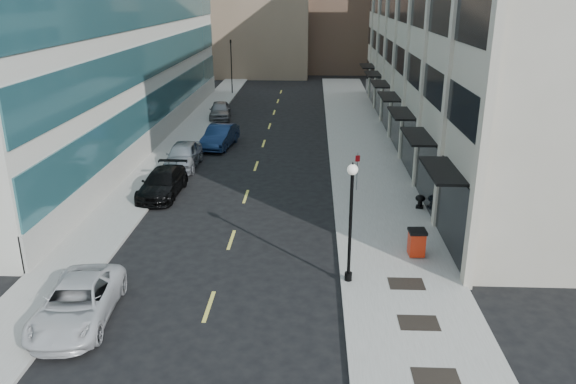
# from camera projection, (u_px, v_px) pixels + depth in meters

# --- Properties ---
(ground) EXTENTS (160.00, 160.00, 0.00)m
(ground) POSITION_uv_depth(u_px,v_px,m) (199.00, 337.00, 19.10)
(ground) COLOR black
(ground) RESTS_ON ground
(sidewalk_right) EXTENTS (5.00, 80.00, 0.15)m
(sidewalk_right) POSITION_uv_depth(u_px,v_px,m) (367.00, 166.00, 37.58)
(sidewalk_right) COLOR gray
(sidewalk_right) RESTS_ON ground
(sidewalk_left) EXTENTS (3.00, 80.00, 0.15)m
(sidewalk_left) POSITION_uv_depth(u_px,v_px,m) (161.00, 164.00, 38.16)
(sidewalk_left) COLOR gray
(sidewalk_left) RESTS_ON ground
(building_right) EXTENTS (15.30, 46.50, 18.25)m
(building_right) POSITION_uv_depth(u_px,v_px,m) (495.00, 23.00, 40.76)
(building_right) COLOR #B9AF9C
(building_right) RESTS_ON ground
(building_left) EXTENTS (16.14, 46.00, 20.00)m
(building_left) POSITION_uv_depth(u_px,v_px,m) (50.00, 8.00, 41.81)
(building_left) COLOR beige
(building_left) RESTS_ON ground
(skyline_stone) EXTENTS (10.00, 14.00, 20.00)m
(skyline_stone) POSITION_uv_depth(u_px,v_px,m) (418.00, 1.00, 77.08)
(skyline_stone) COLOR #B9AF9C
(skyline_stone) RESTS_ON ground
(grate_near) EXTENTS (1.40, 1.00, 0.01)m
(grate_near) POSITION_uv_depth(u_px,v_px,m) (436.00, 378.00, 16.84)
(grate_near) COLOR black
(grate_near) RESTS_ON sidewalk_right
(grate_mid) EXTENTS (1.40, 1.00, 0.01)m
(grate_mid) POSITION_uv_depth(u_px,v_px,m) (419.00, 323.00, 19.67)
(grate_mid) COLOR black
(grate_mid) RESTS_ON sidewalk_right
(grate_far) EXTENTS (1.40, 1.00, 0.01)m
(grate_far) POSITION_uv_depth(u_px,v_px,m) (406.00, 284.00, 22.30)
(grate_far) COLOR black
(grate_far) RESTS_ON sidewalk_right
(road_centerline) EXTENTS (0.15, 68.20, 0.01)m
(road_centerline) POSITION_uv_depth(u_px,v_px,m) (251.00, 180.00, 35.09)
(road_centerline) COLOR #D8CC4C
(road_centerline) RESTS_ON ground
(traffic_signal) EXTENTS (0.66, 0.66, 6.98)m
(traffic_signal) POSITION_uv_depth(u_px,v_px,m) (231.00, 43.00, 62.57)
(traffic_signal) COLOR black
(traffic_signal) RESTS_ON ground
(car_white_van) EXTENTS (2.78, 5.37, 1.45)m
(car_white_van) POSITION_uv_depth(u_px,v_px,m) (77.00, 303.00, 19.83)
(car_white_van) COLOR silver
(car_white_van) RESTS_ON ground
(car_black_pickup) EXTENTS (2.23, 5.17, 1.48)m
(car_black_pickup) POSITION_uv_depth(u_px,v_px,m) (162.00, 183.00, 32.22)
(car_black_pickup) COLOR black
(car_black_pickup) RESTS_ON ground
(car_silver_sedan) EXTENTS (2.09, 5.04, 1.71)m
(car_silver_sedan) POSITION_uv_depth(u_px,v_px,m) (183.00, 155.00, 37.30)
(car_silver_sedan) COLOR #9DA1A5
(car_silver_sedan) RESTS_ON ground
(car_blue_sedan) EXTENTS (2.41, 5.23, 1.66)m
(car_blue_sedan) POSITION_uv_depth(u_px,v_px,m) (220.00, 136.00, 42.30)
(car_blue_sedan) COLOR #122446
(car_blue_sedan) RESTS_ON ground
(car_grey_sedan) EXTENTS (2.37, 4.82, 1.58)m
(car_grey_sedan) POSITION_uv_depth(u_px,v_px,m) (220.00, 110.00, 51.83)
(car_grey_sedan) COLOR slate
(car_grey_sedan) RESTS_ON ground
(trash_bin) EXTENTS (0.78, 0.86, 1.22)m
(trash_bin) POSITION_uv_depth(u_px,v_px,m) (417.00, 242.00, 24.48)
(trash_bin) COLOR red
(trash_bin) RESTS_ON sidewalk_right
(lamppost) EXTENTS (0.41, 0.41, 4.99)m
(lamppost) POSITION_uv_depth(u_px,v_px,m) (351.00, 213.00, 21.60)
(lamppost) COLOR black
(lamppost) RESTS_ON sidewalk_right
(sign_post) EXTENTS (0.26, 0.08, 2.25)m
(sign_post) POSITION_uv_depth(u_px,v_px,m) (357.00, 166.00, 32.39)
(sign_post) COLOR slate
(sign_post) RESTS_ON sidewalk_right
(urn_planter) EXTENTS (0.53, 0.53, 0.73)m
(urn_planter) POSITION_uv_depth(u_px,v_px,m) (420.00, 200.00, 30.02)
(urn_planter) COLOR black
(urn_planter) RESTS_ON sidewalk_right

